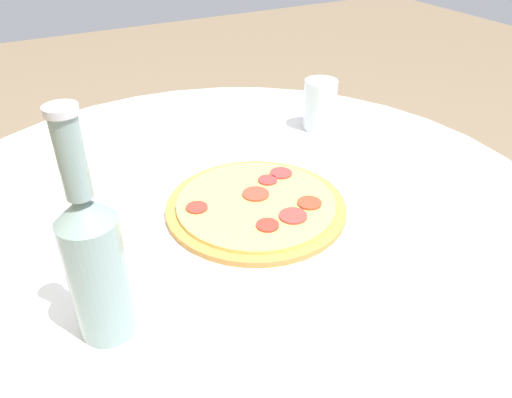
# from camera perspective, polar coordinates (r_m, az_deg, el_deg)

# --- Properties ---
(table) EXTENTS (1.08, 1.08, 0.70)m
(table) POSITION_cam_1_polar(r_m,az_deg,el_deg) (0.90, -2.44, -9.05)
(table) COLOR white
(table) RESTS_ON ground_plane
(pizza) EXTENTS (0.29, 0.29, 0.02)m
(pizza) POSITION_cam_1_polar(r_m,az_deg,el_deg) (0.79, 0.05, -0.73)
(pizza) COLOR #B77F3D
(pizza) RESTS_ON table
(beer_bottle) EXTENTS (0.07, 0.07, 0.28)m
(beer_bottle) POSITION_cam_1_polar(r_m,az_deg,el_deg) (0.56, -17.94, -6.61)
(beer_bottle) COLOR gray
(beer_bottle) RESTS_ON table
(drinking_glass) EXTENTS (0.07, 0.07, 0.10)m
(drinking_glass) POSITION_cam_1_polar(r_m,az_deg,el_deg) (1.05, 7.30, 10.64)
(drinking_glass) COLOR silver
(drinking_glass) RESTS_ON table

